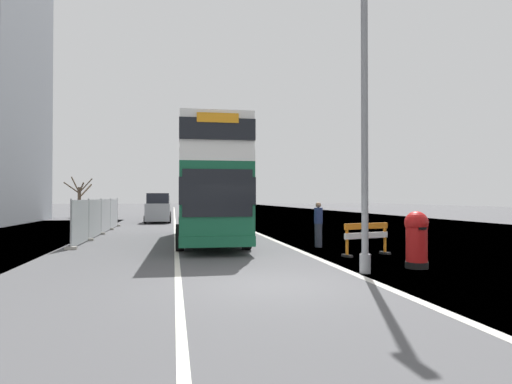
{
  "coord_description": "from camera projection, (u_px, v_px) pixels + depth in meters",
  "views": [
    {
      "loc": [
        -2.15,
        -9.56,
        1.97
      ],
      "look_at": [
        0.95,
        6.46,
        2.2
      ],
      "focal_mm": 29.98,
      "sensor_mm": 36.0,
      "label": 1
    }
  ],
  "objects": [
    {
      "name": "roadworks_barrier",
      "position": [
        366.0,
        235.0,
        14.61
      ],
      "size": [
        1.85,
        0.91,
        1.11
      ],
      "color": "orange",
      "rests_on": "ground"
    },
    {
      "name": "pedestrian_at_kerb",
      "position": [
        318.0,
        224.0,
        17.13
      ],
      "size": [
        0.34,
        0.34,
        1.8
      ],
      "color": "#2D3342",
      "rests_on": "ground"
    },
    {
      "name": "double_decker_bus",
      "position": [
        209.0,
        184.0,
        19.44
      ],
      "size": [
        3.02,
        11.14,
        4.91
      ],
      "color": "#145638",
      "rests_on": "ground"
    },
    {
      "name": "ground",
      "position": [
        292.0,
        284.0,
        10.02
      ],
      "size": [
        140.0,
        280.0,
        0.1
      ],
      "color": "#4C4C4F"
    },
    {
      "name": "lamppost_foreground",
      "position": [
        365.0,
        111.0,
        11.25
      ],
      "size": [
        0.29,
        0.7,
        9.02
      ],
      "color": "gray",
      "rests_on": "ground"
    },
    {
      "name": "construction_site_fence",
      "position": [
        101.0,
        217.0,
        22.91
      ],
      "size": [
        0.44,
        13.8,
        1.94
      ],
      "color": "#A8AAAD",
      "rests_on": "ground"
    },
    {
      "name": "red_pillar_postbox",
      "position": [
        417.0,
        237.0,
        12.0
      ],
      "size": [
        0.65,
        0.65,
        1.6
      ],
      "color": "black",
      "rests_on": "ground"
    },
    {
      "name": "car_receding_far",
      "position": [
        191.0,
        205.0,
        50.0
      ],
      "size": [
        2.09,
        4.33,
        2.41
      ],
      "color": "gray",
      "rests_on": "ground"
    },
    {
      "name": "car_receding_mid",
      "position": [
        161.0,
        207.0,
        41.82
      ],
      "size": [
        1.96,
        4.39,
        2.22
      ],
      "color": "gray",
      "rests_on": "ground"
    },
    {
      "name": "car_oncoming_near",
      "position": [
        158.0,
        209.0,
        34.24
      ],
      "size": [
        2.05,
        4.19,
        2.34
      ],
      "color": "gray",
      "rests_on": "ground"
    },
    {
      "name": "bare_tree_far_verge_near",
      "position": [
        80.0,
        197.0,
        43.82
      ],
      "size": [
        2.71,
        3.21,
        4.17
      ],
      "color": "#4C3D2D",
      "rests_on": "ground"
    }
  ]
}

